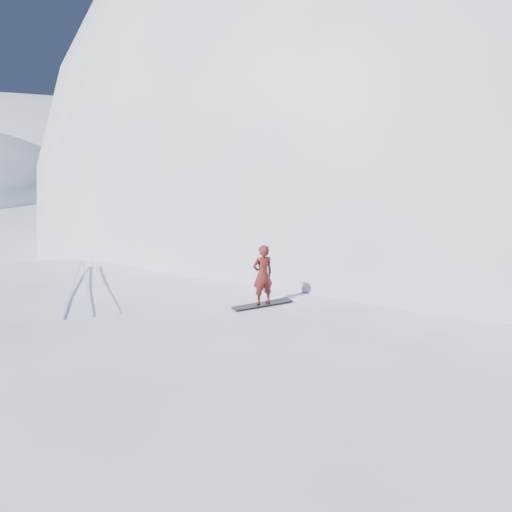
{
  "coord_description": "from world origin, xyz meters",
  "views": [
    {
      "loc": [
        1.01,
        -8.55,
        6.52
      ],
      "look_at": [
        3.21,
        3.76,
        3.5
      ],
      "focal_mm": 32.0,
      "sensor_mm": 36.0,
      "label": 1
    }
  ],
  "objects": [
    {
      "name": "summit_peak",
      "position": [
        22.0,
        26.0,
        0.0
      ],
      "size": [
        60.0,
        56.0,
        56.0
      ],
      "primitive_type": "ellipsoid",
      "color": "white",
      "rests_on": "ground"
    },
    {
      "name": "ground",
      "position": [
        0.0,
        0.0,
        0.0
      ],
      "size": [
        400.0,
        400.0,
        0.0
      ],
      "primitive_type": "plane",
      "color": "white",
      "rests_on": "ground"
    },
    {
      "name": "board_tracks",
      "position": [
        -1.72,
        5.6,
        2.42
      ],
      "size": [
        2.06,
        5.97,
        0.04
      ],
      "color": "silver",
      "rests_on": "ground"
    },
    {
      "name": "near_ridge",
      "position": [
        1.0,
        3.0,
        0.0
      ],
      "size": [
        36.0,
        28.0,
        4.8
      ],
      "primitive_type": "ellipsoid",
      "color": "white",
      "rests_on": "ground"
    },
    {
      "name": "snowboard",
      "position": [
        3.21,
        2.76,
        2.41
      ],
      "size": [
        1.72,
        0.8,
        0.03
      ],
      "primitive_type": "cube",
      "rotation": [
        0.0,
        0.0,
        0.29
      ],
      "color": "black",
      "rests_on": "near_ridge"
    },
    {
      "name": "peak_shoulder",
      "position": [
        10.0,
        20.0,
        0.0
      ],
      "size": [
        28.0,
        24.0,
        18.0
      ],
      "primitive_type": "ellipsoid",
      "color": "white",
      "rests_on": "ground"
    },
    {
      "name": "wind_bumps",
      "position": [
        -0.56,
        2.12,
        0.0
      ],
      "size": [
        16.0,
        14.4,
        1.0
      ],
      "color": "white",
      "rests_on": "ground"
    },
    {
      "name": "snowboarder",
      "position": [
        3.21,
        2.76,
        3.23
      ],
      "size": [
        0.67,
        0.54,
        1.6
      ],
      "primitive_type": "imported",
      "rotation": [
        0.0,
        0.0,
        3.43
      ],
      "color": "maroon",
      "rests_on": "snowboard"
    }
  ]
}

